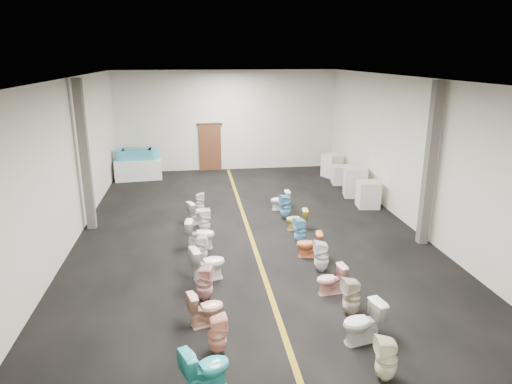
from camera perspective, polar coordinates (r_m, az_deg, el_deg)
floor at (r=13.80m, az=-0.87°, el=-4.97°), size 16.00×16.00×0.00m
ceiling at (r=12.84m, az=-0.96°, el=14.03°), size 16.00×16.00×0.00m
wall_back at (r=20.98m, az=-3.64°, el=8.86°), size 10.00×0.00×10.00m
wall_front at (r=5.74m, az=9.26°, el=-13.26°), size 10.00×0.00×10.00m
wall_left at (r=13.49m, az=-22.53°, el=3.23°), size 0.00×16.00×16.00m
wall_right at (r=14.61m, az=19.01°, el=4.55°), size 0.00×16.00×16.00m
aisle_stripe at (r=13.80m, az=-0.87°, el=-4.96°), size 0.12×15.60×0.01m
back_door at (r=21.08m, az=-5.75°, el=5.54°), size 1.00×0.10×2.10m
door_frame at (r=20.91m, az=-5.83°, el=8.42°), size 1.15×0.08×0.10m
column_left at (r=14.38m, az=-20.62°, el=4.20°), size 0.25×0.25×4.50m
column_right at (r=13.20m, az=20.91°, el=3.13°), size 0.25×0.25×4.50m
display_table at (r=20.20m, az=-14.51°, el=2.79°), size 2.03×1.18×0.86m
bathtub at (r=20.06m, az=-14.65°, el=4.57°), size 1.86×0.67×0.55m
appliance_crate_a at (r=16.34m, az=13.83°, el=-0.30°), size 0.80×0.80×0.92m
appliance_crate_b at (r=17.50m, az=12.28°, el=1.24°), size 0.95×0.95×1.10m
appliance_crate_c at (r=19.10m, az=10.52°, el=2.12°), size 0.77×0.77×0.76m
appliance_crate_d at (r=20.18m, az=9.48°, el=3.28°), size 0.92×0.92×0.99m
toilet_left_0 at (r=7.69m, az=-6.27°, el=-21.07°), size 0.89×0.72×0.80m
toilet_left_1 at (r=8.46m, az=-4.87°, el=-17.32°), size 0.38×0.38×0.74m
toilet_left_2 at (r=9.24m, az=-6.27°, el=-14.23°), size 0.79×0.58×0.72m
toilet_left_3 at (r=10.06m, az=-6.44°, el=-11.23°), size 0.46×0.45×0.80m
toilet_left_4 at (r=10.90m, az=-6.04°, el=-8.82°), size 0.91×0.68×0.83m
toilet_left_5 at (r=11.84m, az=-6.88°, el=-7.01°), size 0.38×0.38×0.72m
toilet_left_6 at (r=12.64m, az=-6.99°, el=-5.24°), size 0.84×0.55×0.80m
toilet_left_7 at (r=13.63m, az=-6.48°, el=-3.64°), size 0.38×0.37×0.77m
toilet_left_8 at (r=14.49m, az=-7.15°, el=-2.50°), size 0.82×0.66×0.73m
toilet_left_9 at (r=15.46m, az=-7.08°, el=-1.33°), size 0.34×0.33×0.69m
toilet_right_0 at (r=8.12m, az=16.00°, el=-19.42°), size 0.39×0.38×0.79m
toilet_right_1 at (r=8.91m, az=13.21°, el=-15.61°), size 0.86×0.61×0.80m
toilet_right_2 at (r=9.67m, az=11.88°, el=-12.70°), size 0.41×0.40×0.82m
toilet_right_3 at (r=10.41m, az=9.35°, el=-10.75°), size 0.69×0.44×0.67m
toilet_right_4 at (r=11.33m, az=8.20°, el=-7.97°), size 0.39×0.38×0.80m
toilet_right_5 at (r=12.11m, az=6.66°, el=-6.54°), size 0.73×0.50×0.69m
toilet_right_6 at (r=12.88m, az=5.54°, el=-4.84°), size 0.42×0.41×0.77m
toilet_right_7 at (r=13.89m, az=5.13°, el=-3.44°), size 0.68×0.43×0.66m
toilet_right_8 at (r=14.75m, az=3.73°, el=-1.87°), size 0.42×0.42×0.82m
toilet_right_9 at (r=15.65m, az=3.03°, el=-1.04°), size 0.66×0.38×0.67m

